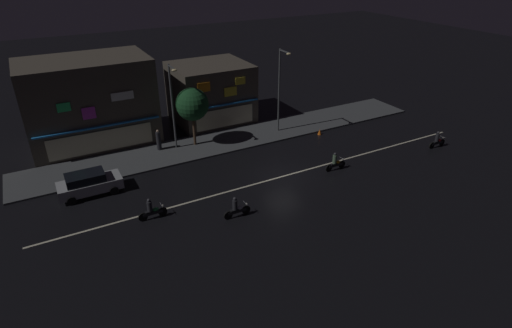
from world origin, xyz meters
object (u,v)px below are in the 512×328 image
at_px(motorcycle_following, 437,141).
at_px(traffic_cone, 320,132).
at_px(pedestrian_on_sidewalk, 159,141).
at_px(motorcycle_lead, 236,209).
at_px(parked_car_near_kerb, 89,183).
at_px(motorcycle_trailing_far, 152,210).
at_px(streetlamp_mid, 280,85).
at_px(streetlamp_west, 173,101).
at_px(motorcycle_opposite_lane, 335,163).

relative_size(motorcycle_following, traffic_cone, 3.45).
bearing_deg(pedestrian_on_sidewalk, motorcycle_lead, -32.71).
distance_m(parked_car_near_kerb, motorcycle_trailing_far, 5.92).
bearing_deg(motorcycle_trailing_far, parked_car_near_kerb, -65.29).
bearing_deg(streetlamp_mid, motorcycle_trailing_far, -150.93).
height_order(motorcycle_following, traffic_cone, motorcycle_following).
bearing_deg(motorcycle_following, parked_car_near_kerb, -7.57).
bearing_deg(motorcycle_trailing_far, motorcycle_following, 171.20).
height_order(streetlamp_mid, pedestrian_on_sidewalk, streetlamp_mid).
distance_m(streetlamp_west, traffic_cone, 13.87).
bearing_deg(streetlamp_mid, parked_car_near_kerb, -170.24).
height_order(motorcycle_trailing_far, traffic_cone, motorcycle_trailing_far).
bearing_deg(streetlamp_west, motorcycle_lead, -90.00).
bearing_deg(parked_car_near_kerb, motorcycle_following, 167.03).
xyz_separation_m(streetlamp_west, motorcycle_following, (20.15, -10.49, -3.80)).
relative_size(pedestrian_on_sidewalk, motorcycle_trailing_far, 0.96).
distance_m(motorcycle_following, traffic_cone, 10.28).
bearing_deg(motorcycle_lead, streetlamp_mid, -125.40).
distance_m(parked_car_near_kerb, traffic_cone, 20.70).
bearing_deg(streetlamp_west, streetlamp_mid, -5.93).
bearing_deg(motorcycle_lead, motorcycle_trailing_far, -19.47).
xyz_separation_m(motorcycle_opposite_lane, traffic_cone, (3.14, 6.25, -0.36)).
height_order(parked_car_near_kerb, motorcycle_following, parked_car_near_kerb).
relative_size(motorcycle_lead, motorcycle_opposite_lane, 1.00).
relative_size(pedestrian_on_sidewalk, traffic_cone, 3.32).
bearing_deg(traffic_cone, motorcycle_opposite_lane, -116.71).
height_order(streetlamp_mid, motorcycle_trailing_far, streetlamp_mid).
height_order(streetlamp_mid, motorcycle_opposite_lane, streetlamp_mid).
bearing_deg(streetlamp_west, pedestrian_on_sidewalk, 160.78).
relative_size(parked_car_near_kerb, motorcycle_following, 2.26).
xyz_separation_m(streetlamp_west, traffic_cone, (12.82, -3.28, -4.15)).
relative_size(motorcycle_following, motorcycle_opposite_lane, 1.00).
distance_m(parked_car_near_kerb, motorcycle_opposite_lane, 18.38).
bearing_deg(parked_car_near_kerb, motorcycle_opposite_lane, 162.62).
xyz_separation_m(streetlamp_west, motorcycle_lead, (-0.00, -11.59, -3.80)).
bearing_deg(streetlamp_west, motorcycle_trailing_far, -118.02).
relative_size(motorcycle_opposite_lane, motorcycle_trailing_far, 1.00).
distance_m(pedestrian_on_sidewalk, traffic_cone, 14.75).
bearing_deg(motorcycle_following, streetlamp_mid, -36.97).
bearing_deg(parked_car_near_kerb, pedestrian_on_sidewalk, -144.84).
distance_m(pedestrian_on_sidewalk, motorcycle_trailing_far, 10.24).
bearing_deg(traffic_cone, streetlamp_west, 165.63).
relative_size(streetlamp_mid, parked_car_near_kerb, 1.79).
bearing_deg(motorcycle_opposite_lane, motorcycle_following, 179.56).
bearing_deg(motorcycle_lead, parked_car_near_kerb, -36.58).
bearing_deg(motorcycle_following, traffic_cone, -39.14).
xyz_separation_m(motorcycle_trailing_far, traffic_cone, (17.69, 5.85, -0.36)).
distance_m(streetlamp_west, motorcycle_trailing_far, 11.03).
bearing_deg(traffic_cone, streetlamp_mid, 143.48).
bearing_deg(motorcycle_opposite_lane, parked_car_near_kerb, -12.58).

